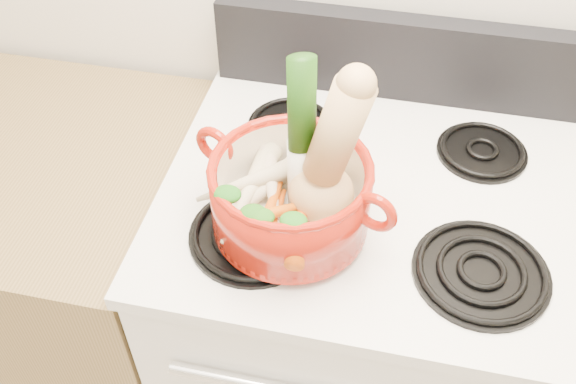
% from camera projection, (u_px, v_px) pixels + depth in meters
% --- Properties ---
extents(stove_body, '(0.76, 0.65, 0.92)m').
position_uv_depth(stove_body, '(355.00, 333.00, 1.53)').
color(stove_body, white).
rests_on(stove_body, floor).
extents(cooktop, '(0.78, 0.67, 0.03)m').
position_uv_depth(cooktop, '(375.00, 194.00, 1.19)').
color(cooktop, silver).
rests_on(cooktop, stove_body).
extents(control_backsplash, '(0.76, 0.05, 0.18)m').
position_uv_depth(control_backsplash, '(397.00, 57.00, 1.32)').
color(control_backsplash, black).
rests_on(control_backsplash, cooktop).
extents(burner_front_left, '(0.22, 0.22, 0.02)m').
position_uv_depth(burner_front_left, '(254.00, 233.00, 1.09)').
color(burner_front_left, black).
rests_on(burner_front_left, cooktop).
extents(burner_front_right, '(0.22, 0.22, 0.02)m').
position_uv_depth(burner_front_right, '(481.00, 271.00, 1.04)').
color(burner_front_right, black).
rests_on(burner_front_right, cooktop).
extents(burner_back_left, '(0.17, 0.17, 0.02)m').
position_uv_depth(burner_back_left, '(291.00, 124.00, 1.30)').
color(burner_back_left, black).
rests_on(burner_back_left, cooktop).
extents(burner_back_right, '(0.17, 0.17, 0.02)m').
position_uv_depth(burner_back_right, '(482.00, 150.00, 1.24)').
color(burner_back_right, black).
rests_on(burner_back_right, cooktop).
extents(dutch_oven, '(0.33, 0.33, 0.13)m').
position_uv_depth(dutch_oven, '(291.00, 196.00, 1.05)').
color(dutch_oven, '#98160A').
rests_on(dutch_oven, burner_front_left).
extents(pot_handle_left, '(0.07, 0.04, 0.07)m').
position_uv_depth(pot_handle_left, '(215.00, 145.00, 1.07)').
color(pot_handle_left, '#98160A').
rests_on(pot_handle_left, dutch_oven).
extents(pot_handle_right, '(0.07, 0.04, 0.07)m').
position_uv_depth(pot_handle_right, '(375.00, 212.00, 0.97)').
color(pot_handle_right, '#98160A').
rests_on(pot_handle_right, dutch_oven).
extents(squash, '(0.18, 0.12, 0.29)m').
position_uv_depth(squash, '(324.00, 153.00, 0.98)').
color(squash, tan).
rests_on(squash, dutch_oven).
extents(leek, '(0.07, 0.08, 0.30)m').
position_uv_depth(leek, '(300.00, 136.00, 0.99)').
color(leek, white).
rests_on(leek, dutch_oven).
extents(ginger, '(0.10, 0.09, 0.05)m').
position_uv_depth(ginger, '(307.00, 175.00, 1.11)').
color(ginger, tan).
rests_on(ginger, dutch_oven).
extents(parsnip_0, '(0.17, 0.24, 0.07)m').
position_uv_depth(parsnip_0, '(271.00, 182.00, 1.09)').
color(parsnip_0, beige).
rests_on(parsnip_0, dutch_oven).
extents(parsnip_1, '(0.08, 0.21, 0.06)m').
position_uv_depth(parsnip_1, '(248.00, 192.00, 1.07)').
color(parsnip_1, beige).
rests_on(parsnip_1, dutch_oven).
extents(parsnip_2, '(0.09, 0.17, 0.05)m').
position_uv_depth(parsnip_2, '(272.00, 185.00, 1.08)').
color(parsnip_2, beige).
rests_on(parsnip_2, dutch_oven).
extents(parsnip_3, '(0.16, 0.12, 0.05)m').
position_uv_depth(parsnip_3, '(243.00, 183.00, 1.08)').
color(parsnip_3, beige).
rests_on(parsnip_3, dutch_oven).
extents(carrot_0, '(0.03, 0.15, 0.04)m').
position_uv_depth(carrot_0, '(273.00, 225.00, 1.04)').
color(carrot_0, '#D24B0A').
rests_on(carrot_0, dutch_oven).
extents(carrot_1, '(0.04, 0.16, 0.05)m').
position_uv_depth(carrot_1, '(269.00, 213.00, 1.05)').
color(carrot_1, '#D5640A').
rests_on(carrot_1, dutch_oven).
extents(carrot_2, '(0.05, 0.17, 0.05)m').
position_uv_depth(carrot_2, '(300.00, 224.00, 1.02)').
color(carrot_2, '#DC5B0B').
rests_on(carrot_2, dutch_oven).
extents(carrot_3, '(0.14, 0.10, 0.04)m').
position_uv_depth(carrot_3, '(272.00, 214.00, 1.03)').
color(carrot_3, '#BB4B09').
rests_on(carrot_3, dutch_oven).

